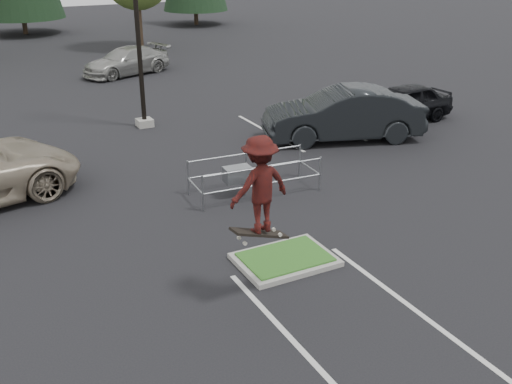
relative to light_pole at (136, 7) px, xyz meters
name	(u,v)px	position (x,y,z in m)	size (l,w,h in m)	color
ground	(285,262)	(-0.50, -12.00, -4.56)	(120.00, 120.00, 0.00)	black
grass_median	(285,259)	(-0.50, -12.00, -4.48)	(2.20, 1.60, 0.16)	gray
stall_lines	(147,185)	(-1.85, -5.98, -4.56)	(22.62, 17.60, 0.01)	silver
light_pole	(136,7)	(0.00, 0.00, 0.00)	(0.70, 0.60, 10.12)	gray
cart_corral	(241,174)	(0.36, -7.97, -3.90)	(3.77, 1.55, 1.05)	gray
skateboarder	(260,186)	(-1.70, -13.00, -2.05)	(1.35, 0.86, 2.26)	black
car_r_charc	(343,114)	(6.00, -5.00, -3.60)	(2.03, 5.81, 1.91)	black
car_r_black	(402,103)	(9.50, -4.17, -3.80)	(1.79, 4.45, 1.52)	black
car_far_silver	(128,61)	(2.29, 10.00, -3.83)	(2.05, 5.03, 1.46)	#9D9D98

